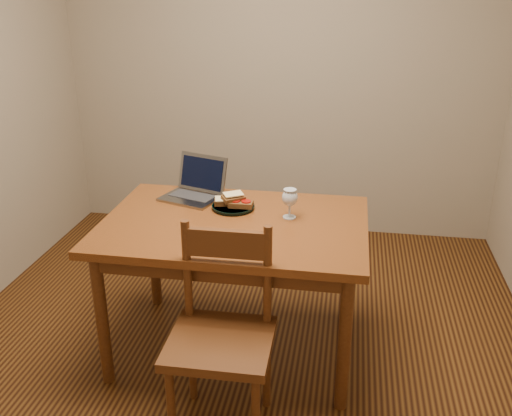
% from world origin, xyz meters
% --- Properties ---
extents(floor, '(3.20, 3.20, 0.02)m').
position_xyz_m(floor, '(0.00, 0.00, -0.01)').
color(floor, black).
rests_on(floor, ground).
extents(back_wall, '(3.20, 0.02, 2.60)m').
position_xyz_m(back_wall, '(0.00, 1.61, 1.30)').
color(back_wall, gray).
rests_on(back_wall, floor).
extents(front_wall, '(3.20, 0.02, 2.60)m').
position_xyz_m(front_wall, '(0.00, -1.61, 1.30)').
color(front_wall, gray).
rests_on(front_wall, floor).
extents(table, '(1.30, 0.90, 0.74)m').
position_xyz_m(table, '(-0.01, -0.05, 0.65)').
color(table, '#4B270C').
rests_on(table, floor).
extents(chair, '(0.44, 0.42, 0.46)m').
position_xyz_m(chair, '(0.05, -0.61, 0.50)').
color(chair, '#43210E').
rests_on(chair, floor).
extents(plate, '(0.22, 0.22, 0.02)m').
position_xyz_m(plate, '(-0.05, 0.12, 0.75)').
color(plate, black).
rests_on(plate, table).
extents(sandwich_cheese, '(0.14, 0.10, 0.04)m').
position_xyz_m(sandwich_cheese, '(-0.08, 0.13, 0.78)').
color(sandwich_cheese, '#381E0C').
rests_on(sandwich_cheese, plate).
extents(sandwich_tomato, '(0.12, 0.07, 0.04)m').
position_xyz_m(sandwich_tomato, '(-0.00, 0.11, 0.78)').
color(sandwich_tomato, '#381E0C').
rests_on(sandwich_tomato, plate).
extents(sandwich_top, '(0.13, 0.12, 0.04)m').
position_xyz_m(sandwich_top, '(-0.05, 0.12, 0.80)').
color(sandwich_top, '#381E0C').
rests_on(sandwich_top, plate).
extents(milk_glass, '(0.08, 0.08, 0.15)m').
position_xyz_m(milk_glass, '(0.25, 0.05, 0.82)').
color(milk_glass, white).
rests_on(milk_glass, table).
extents(laptop, '(0.37, 0.35, 0.21)m').
position_xyz_m(laptop, '(-0.29, 0.26, 0.80)').
color(laptop, slate).
rests_on(laptop, table).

